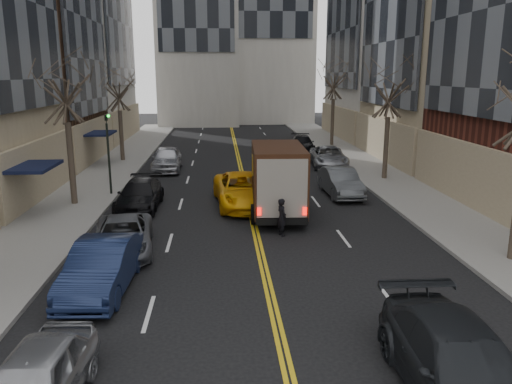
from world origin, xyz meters
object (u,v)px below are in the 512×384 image
Objects in this scene: ups_truck at (277,180)px; pedestrian at (282,217)px; observer_sedan at (461,367)px; taxi at (243,190)px.

pedestrian is at bearing -90.55° from ups_truck.
pedestrian is at bearing 102.59° from observer_sedan.
ups_truck is at bearing 99.31° from observer_sedan.
observer_sedan is at bearing -81.99° from taxi.
observer_sedan is (2.12, -14.12, -0.89)m from ups_truck.
taxi is at bearing 134.03° from ups_truck.
taxi is at bearing -4.55° from pedestrian.
ups_truck is 2.41m from taxi.
observer_sedan is 11.12m from pedestrian.
observer_sedan is 16.21m from taxi.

